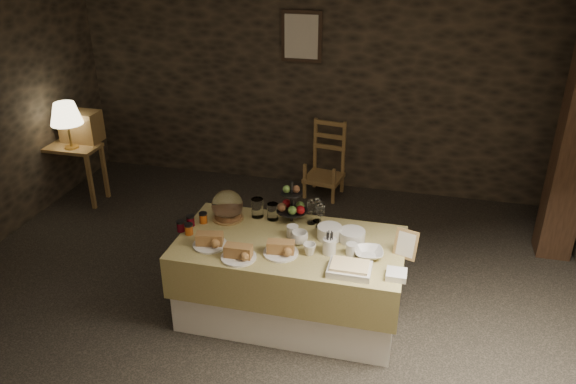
% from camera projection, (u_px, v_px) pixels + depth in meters
% --- Properties ---
extents(ground_plane, '(5.50, 5.00, 0.01)m').
position_uv_depth(ground_plane, '(253.00, 306.00, 4.67)').
color(ground_plane, black).
rests_on(ground_plane, ground).
extents(room_shell, '(5.52, 5.02, 2.60)m').
position_uv_depth(room_shell, '(246.00, 128.00, 3.98)').
color(room_shell, black).
rests_on(room_shell, ground).
extents(buffet_table, '(1.73, 0.92, 0.68)m').
position_uv_depth(buffet_table, '(290.00, 273.00, 4.41)').
color(buffet_table, silver).
rests_on(buffet_table, ground_plane).
extents(console_table, '(0.62, 0.35, 0.66)m').
position_uv_depth(console_table, '(72.00, 157.00, 6.20)').
color(console_table, brown).
rests_on(console_table, ground_plane).
extents(table_lamp, '(0.34, 0.34, 0.51)m').
position_uv_depth(table_lamp, '(66.00, 114.00, 5.92)').
color(table_lamp, tan).
rests_on(table_lamp, console_table).
extents(wine_rack, '(0.42, 0.26, 0.34)m').
position_uv_depth(wine_rack, '(81.00, 126.00, 6.21)').
color(wine_rack, brown).
rests_on(wine_rack, console_table).
extents(chair, '(0.46, 0.44, 0.67)m').
position_uv_depth(chair, '(325.00, 163.00, 6.43)').
color(chair, brown).
rests_on(chair, ground_plane).
extents(framed_picture, '(0.45, 0.04, 0.55)m').
position_uv_depth(framed_picture, '(302.00, 36.00, 6.08)').
color(framed_picture, '#302117').
rests_on(framed_picture, room_shell).
extents(plate_stack_a, '(0.19, 0.19, 0.10)m').
position_uv_depth(plate_stack_a, '(330.00, 232.00, 4.31)').
color(plate_stack_a, silver).
rests_on(plate_stack_a, buffet_table).
extents(plate_stack_b, '(0.20, 0.20, 0.08)m').
position_uv_depth(plate_stack_b, '(352.00, 236.00, 4.28)').
color(plate_stack_b, silver).
rests_on(plate_stack_b, buffet_table).
extents(cutlery_holder, '(0.10, 0.10, 0.12)m').
position_uv_depth(cutlery_holder, '(329.00, 246.00, 4.11)').
color(cutlery_holder, silver).
rests_on(cutlery_holder, buffet_table).
extents(cup_a, '(0.14, 0.14, 0.10)m').
position_uv_depth(cup_a, '(300.00, 238.00, 4.23)').
color(cup_a, silver).
rests_on(cup_a, buffet_table).
extents(cup_b, '(0.10, 0.10, 0.09)m').
position_uv_depth(cup_b, '(309.00, 249.00, 4.10)').
color(cup_b, silver).
rests_on(cup_b, buffet_table).
extents(mug_c, '(0.09, 0.09, 0.09)m').
position_uv_depth(mug_c, '(292.00, 231.00, 4.33)').
color(mug_c, silver).
rests_on(mug_c, buffet_table).
extents(mug_d, '(0.08, 0.08, 0.09)m').
position_uv_depth(mug_d, '(352.00, 249.00, 4.10)').
color(mug_d, silver).
rests_on(mug_d, buffet_table).
extents(bowl, '(0.25, 0.25, 0.05)m').
position_uv_depth(bowl, '(369.00, 253.00, 4.09)').
color(bowl, silver).
rests_on(bowl, buffet_table).
extents(cake_dome, '(0.26, 0.26, 0.26)m').
position_uv_depth(cake_dome, '(227.00, 207.00, 4.57)').
color(cake_dome, brown).
rests_on(cake_dome, buffet_table).
extents(fruit_stand, '(0.25, 0.25, 0.35)m').
position_uv_depth(fruit_stand, '(292.00, 206.00, 4.51)').
color(fruit_stand, black).
rests_on(fruit_stand, buffet_table).
extents(bread_platter_left, '(0.26, 0.26, 0.11)m').
position_uv_depth(bread_platter_left, '(210.00, 241.00, 4.21)').
color(bread_platter_left, silver).
rests_on(bread_platter_left, buffet_table).
extents(bread_platter_center, '(0.26, 0.26, 0.11)m').
position_uv_depth(bread_platter_center, '(238.00, 253.00, 4.06)').
color(bread_platter_center, silver).
rests_on(bread_platter_center, buffet_table).
extents(bread_platter_right, '(0.26, 0.26, 0.11)m').
position_uv_depth(bread_platter_right, '(281.00, 249.00, 4.11)').
color(bread_platter_right, silver).
rests_on(bread_platter_right, buffet_table).
extents(jam_jars, '(0.18, 0.26, 0.07)m').
position_uv_depth(jam_jars, '(191.00, 224.00, 4.45)').
color(jam_jars, '#570817').
rests_on(jam_jars, buffet_table).
extents(tart_dish, '(0.30, 0.22, 0.07)m').
position_uv_depth(tart_dish, '(350.00, 269.00, 3.89)').
color(tart_dish, silver).
rests_on(tart_dish, buffet_table).
extents(square_dish, '(0.14, 0.14, 0.04)m').
position_uv_depth(square_dish, '(396.00, 275.00, 3.85)').
color(square_dish, silver).
rests_on(square_dish, buffet_table).
extents(menu_frame, '(0.18, 0.12, 0.22)m').
position_uv_depth(menu_frame, '(406.00, 244.00, 4.08)').
color(menu_frame, brown).
rests_on(menu_frame, buffet_table).
extents(storage_jar_a, '(0.10, 0.10, 0.16)m').
position_uv_depth(storage_jar_a, '(257.00, 208.00, 4.61)').
color(storage_jar_a, white).
rests_on(storage_jar_a, buffet_table).
extents(storage_jar_b, '(0.09, 0.09, 0.14)m').
position_uv_depth(storage_jar_b, '(273.00, 212.00, 4.57)').
color(storage_jar_b, white).
rests_on(storage_jar_b, buffet_table).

